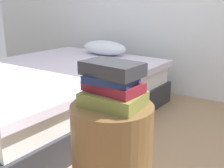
# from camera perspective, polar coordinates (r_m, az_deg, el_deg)

# --- Properties ---
(bed) EXTENTS (1.65, 2.09, 0.62)m
(bed) POSITION_cam_1_polar(r_m,az_deg,el_deg) (2.60, -12.31, -1.36)
(bed) COLOR #2D2D33
(bed) RESTS_ON ground_plane
(side_table) EXTENTS (0.39, 0.39, 0.57)m
(side_table) POSITION_cam_1_polar(r_m,az_deg,el_deg) (1.38, 0.00, -15.62)
(side_table) COLOR brown
(side_table) RESTS_ON ground_plane
(book_olive) EXTENTS (0.27, 0.22, 0.06)m
(book_olive) POSITION_cam_1_polar(r_m,az_deg,el_deg) (1.24, 0.33, -3.14)
(book_olive) COLOR olive
(book_olive) RESTS_ON side_table
(book_maroon) EXTENTS (0.28, 0.19, 0.05)m
(book_maroon) POSITION_cam_1_polar(r_m,az_deg,el_deg) (1.23, 0.20, -0.57)
(book_maroon) COLOR maroon
(book_maroon) RESTS_ON book_olive
(book_navy) EXTENTS (0.24, 0.17, 0.03)m
(book_navy) POSITION_cam_1_polar(r_m,az_deg,el_deg) (1.21, -0.30, 1.06)
(book_navy) COLOR #19234C
(book_navy) RESTS_ON book_maroon
(book_charcoal) EXTENTS (0.28, 0.19, 0.06)m
(book_charcoal) POSITION_cam_1_polar(r_m,az_deg,el_deg) (1.20, -0.10, 3.29)
(book_charcoal) COLOR #28282D
(book_charcoal) RESTS_ON book_navy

